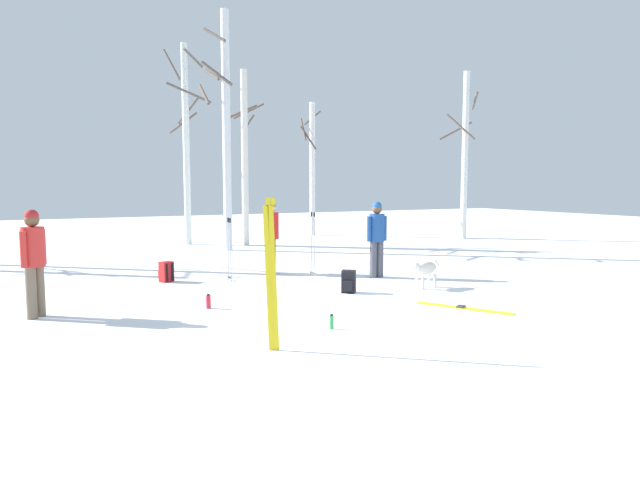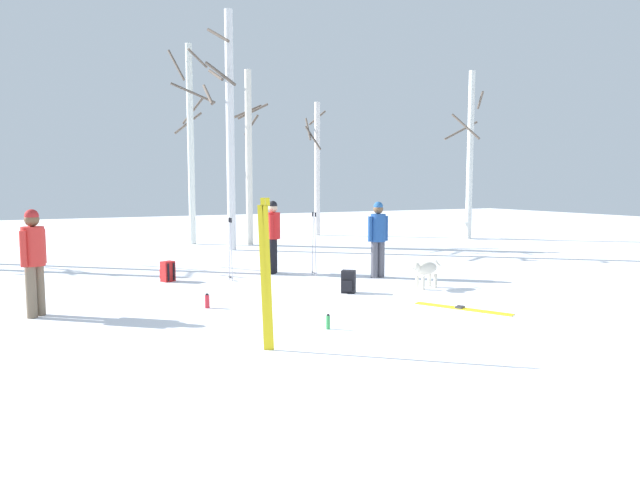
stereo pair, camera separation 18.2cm
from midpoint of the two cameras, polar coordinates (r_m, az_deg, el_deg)
ground_plane at (r=9.05m, az=6.50°, el=-7.82°), size 60.00×60.00×0.00m
person_0 at (r=12.70m, az=5.37°, el=0.58°), size 0.52×0.34×1.72m
person_1 at (r=13.29m, az=-5.32°, el=0.81°), size 0.34×0.46×1.72m
person_2 at (r=9.94m, az=-27.48°, el=-1.47°), size 0.37×0.42×1.72m
dog at (r=11.56m, az=10.12°, el=-2.95°), size 0.88×0.36×0.57m
ski_pair_planted_0 at (r=7.12m, az=-5.71°, el=-3.58°), size 0.18×0.09×1.94m
ski_pair_lying_0 at (r=9.90m, az=13.81°, el=-6.70°), size 0.97×1.55×0.05m
ski_poles_0 at (r=12.37m, az=-9.57°, el=-0.74°), size 0.07×0.23×1.38m
ski_poles_1 at (r=12.91m, az=-1.13°, el=-0.20°), size 0.07×0.24×1.47m
backpack_0 at (r=10.96m, az=2.44°, el=-4.26°), size 0.34×0.35×0.44m
backpack_1 at (r=12.64m, az=-15.71°, el=-3.14°), size 0.32×0.34×0.44m
water_bottle_0 at (r=9.82m, az=-11.76°, el=-6.13°), size 0.08×0.08×0.25m
water_bottle_1 at (r=8.28m, az=0.54°, el=-8.30°), size 0.06×0.06×0.22m
birch_tree_2 at (r=20.21m, az=-13.67°, el=9.83°), size 1.48×1.36×6.87m
birch_tree_3 at (r=18.19m, az=-9.85°, el=11.13°), size 0.91×1.53×7.46m
birch_tree_4 at (r=19.64m, az=-7.95°, el=8.56°), size 1.60×1.31×5.95m
birch_tree_5 at (r=23.13m, az=-1.04°, el=7.43°), size 1.01×1.02×5.39m
birch_tree_6 at (r=22.45m, az=14.22°, el=8.47°), size 1.61×1.62×6.34m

